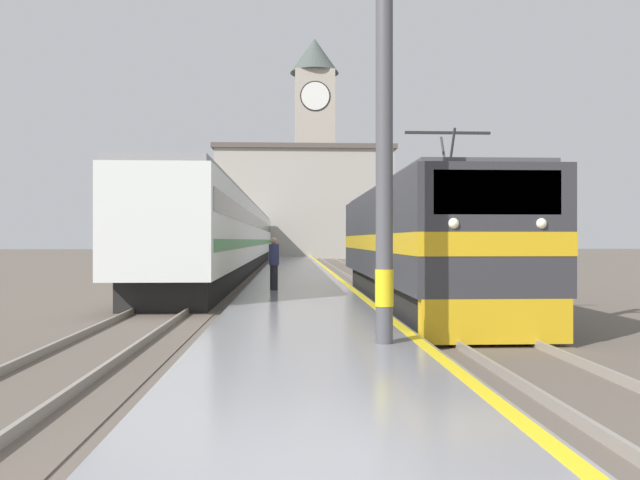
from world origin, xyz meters
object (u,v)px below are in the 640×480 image
at_px(clock_tower, 314,139).
at_px(catenary_mast, 389,99).
at_px(passenger_train, 236,236).
at_px(locomotive_train, 417,245).
at_px(person_on_platform, 274,262).

bearing_deg(clock_tower, catenary_mast, -91.28).
height_order(passenger_train, catenary_mast, catenary_mast).
bearing_deg(locomotive_train, catenary_mast, -104.88).
distance_m(locomotive_train, person_on_platform, 5.17).
bearing_deg(locomotive_train, passenger_train, 108.26).
xyz_separation_m(person_on_platform, clock_tower, (3.68, 58.66, 13.63)).
relative_size(catenary_mast, person_on_platform, 4.56).
distance_m(passenger_train, catenary_mast, 30.04).
bearing_deg(catenary_mast, person_on_platform, 101.13).
distance_m(locomotive_train, catenary_mast, 8.59).
distance_m(passenger_train, person_on_platform, 18.95).
xyz_separation_m(passenger_train, clock_tower, (6.56, 39.95, 12.63)).
relative_size(passenger_train, person_on_platform, 27.17).
height_order(locomotive_train, person_on_platform, locomotive_train).
relative_size(catenary_mast, clock_tower, 0.29).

